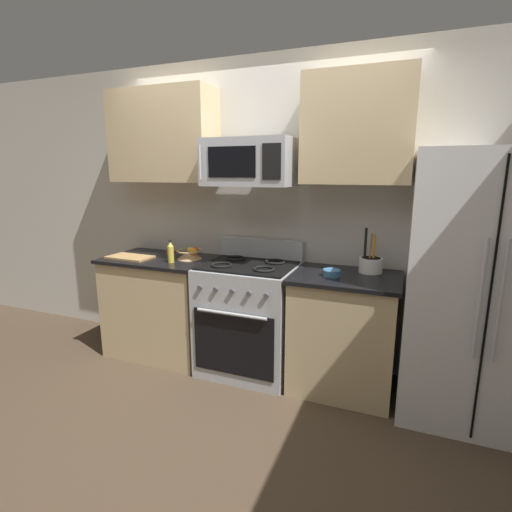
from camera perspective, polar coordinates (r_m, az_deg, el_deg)
The scene contains 15 objects.
ground_plane at distance 2.99m, azimuth -5.97°, elevation -21.50°, with size 16.00×16.00×0.00m, color #473828.
wall_back at distance 3.43m, azimuth 1.37°, elevation 6.28°, with size 8.00×0.10×2.60m, color beige.
counter_left at distance 3.68m, azimuth -13.80°, elevation -7.12°, with size 0.97×0.63×0.91m.
range_oven at distance 3.28m, azimuth -1.05°, elevation -8.94°, with size 0.76×0.67×1.09m.
counter_right at distance 3.09m, azimuth 12.79°, elevation -10.97°, with size 0.79×0.63×0.91m.
refrigerator at distance 2.94m, azimuth 30.08°, elevation -4.36°, with size 0.89×0.74×1.80m.
microwave at distance 3.08m, azimuth -0.95°, elevation 13.68°, with size 0.70×0.44×0.36m.
upper_cabinets_left at distance 3.63m, azimuth -13.58°, elevation 16.81°, with size 0.96×0.34×0.78m.
upper_cabinets_right at distance 3.02m, azimuth 14.84°, elevation 17.71°, with size 0.78×0.34×0.78m.
utensil_crock at distance 3.06m, azimuth 16.61°, elevation -1.15°, with size 0.18×0.18×0.34m.
fruit_basket at distance 3.45m, azimuth -9.70°, elevation 0.37°, with size 0.23×0.23×0.10m.
apple_loose at distance 3.56m, azimuth -12.51°, elevation 0.49°, with size 0.08×0.08×0.08m, color red.
cutting_board at distance 3.62m, azimuth -18.14°, elevation -0.14°, with size 0.40×0.22×0.02m, color tan.
bottle_oil at distance 3.33m, azimuth -12.51°, elevation 0.53°, with size 0.05×0.05×0.19m.
prep_bowl at distance 2.90m, azimuth 11.14°, elevation -2.41°, with size 0.13×0.13×0.05m.
Camera 1 is at (1.18, -2.19, 1.67)m, focal length 27.03 mm.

